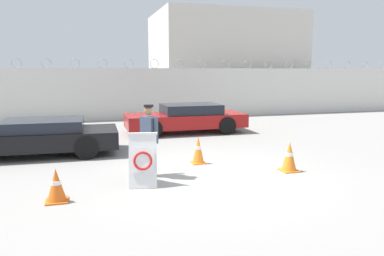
{
  "coord_description": "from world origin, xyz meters",
  "views": [
    {
      "loc": [
        -2.91,
        -8.14,
        2.49
      ],
      "look_at": [
        -0.26,
        1.0,
        1.02
      ],
      "focal_mm": 35.0,
      "sensor_mm": 36.0,
      "label": 1
    }
  ],
  "objects_px": {
    "barricade_sign": "(143,159)",
    "traffic_cone_mid": "(289,157)",
    "traffic_cone_far": "(198,150)",
    "traffic_cone_near": "(56,185)",
    "parked_car_front_coupe": "(38,136)",
    "parked_car_rear_sedan": "(186,118)",
    "security_guard": "(149,137)"
  },
  "relations": [
    {
      "from": "traffic_cone_far",
      "to": "traffic_cone_near",
      "type": "bearing_deg",
      "value": -148.86
    },
    {
      "from": "traffic_cone_mid",
      "to": "parked_car_front_coupe",
      "type": "relative_size",
      "value": 0.16
    },
    {
      "from": "traffic_cone_far",
      "to": "security_guard",
      "type": "bearing_deg",
      "value": -150.68
    },
    {
      "from": "traffic_cone_mid",
      "to": "parked_car_rear_sedan",
      "type": "height_order",
      "value": "parked_car_rear_sedan"
    },
    {
      "from": "barricade_sign",
      "to": "parked_car_front_coupe",
      "type": "bearing_deg",
      "value": 134.5
    },
    {
      "from": "traffic_cone_near",
      "to": "parked_car_front_coupe",
      "type": "distance_m",
      "value": 4.46
    },
    {
      "from": "traffic_cone_mid",
      "to": "traffic_cone_far",
      "type": "height_order",
      "value": "traffic_cone_far"
    },
    {
      "from": "barricade_sign",
      "to": "parked_car_front_coupe",
      "type": "distance_m",
      "value": 4.56
    },
    {
      "from": "security_guard",
      "to": "parked_car_rear_sedan",
      "type": "bearing_deg",
      "value": -51.5
    },
    {
      "from": "traffic_cone_far",
      "to": "parked_car_front_coupe",
      "type": "bearing_deg",
      "value": 151.93
    },
    {
      "from": "barricade_sign",
      "to": "traffic_cone_far",
      "type": "distance_m",
      "value": 2.3
    },
    {
      "from": "security_guard",
      "to": "traffic_cone_mid",
      "type": "xyz_separation_m",
      "value": [
        3.41,
        -0.56,
        -0.58
      ]
    },
    {
      "from": "traffic_cone_near",
      "to": "parked_car_rear_sedan",
      "type": "xyz_separation_m",
      "value": [
        4.51,
        7.09,
        0.28
      ]
    },
    {
      "from": "traffic_cone_near",
      "to": "traffic_cone_mid",
      "type": "distance_m",
      "value": 5.48
    },
    {
      "from": "traffic_cone_far",
      "to": "traffic_cone_mid",
      "type": "bearing_deg",
      "value": -35.34
    },
    {
      "from": "barricade_sign",
      "to": "security_guard",
      "type": "relative_size",
      "value": 0.68
    },
    {
      "from": "traffic_cone_near",
      "to": "traffic_cone_mid",
      "type": "height_order",
      "value": "traffic_cone_mid"
    },
    {
      "from": "parked_car_rear_sedan",
      "to": "barricade_sign",
      "type": "bearing_deg",
      "value": 66.99
    },
    {
      "from": "parked_car_rear_sedan",
      "to": "traffic_cone_far",
      "type": "bearing_deg",
      "value": 78.35
    },
    {
      "from": "parked_car_rear_sedan",
      "to": "parked_car_front_coupe",
      "type": "bearing_deg",
      "value": 27.04
    },
    {
      "from": "traffic_cone_mid",
      "to": "security_guard",
      "type": "bearing_deg",
      "value": 170.74
    },
    {
      "from": "security_guard",
      "to": "traffic_cone_near",
      "type": "relative_size",
      "value": 2.62
    },
    {
      "from": "traffic_cone_mid",
      "to": "parked_car_rear_sedan",
      "type": "distance_m",
      "value": 6.44
    },
    {
      "from": "traffic_cone_far",
      "to": "parked_car_rear_sedan",
      "type": "xyz_separation_m",
      "value": [
        1.03,
        4.99,
        0.23
      ]
    },
    {
      "from": "barricade_sign",
      "to": "parked_car_front_coupe",
      "type": "xyz_separation_m",
      "value": [
        -2.55,
        3.78,
        -0.02
      ]
    },
    {
      "from": "barricade_sign",
      "to": "security_guard",
      "type": "xyz_separation_m",
      "value": [
        0.26,
        0.68,
        0.36
      ]
    },
    {
      "from": "barricade_sign",
      "to": "traffic_cone_mid",
      "type": "bearing_deg",
      "value": 12.47
    },
    {
      "from": "barricade_sign",
      "to": "traffic_cone_mid",
      "type": "height_order",
      "value": "barricade_sign"
    },
    {
      "from": "traffic_cone_near",
      "to": "parked_car_rear_sedan",
      "type": "relative_size",
      "value": 0.14
    },
    {
      "from": "traffic_cone_near",
      "to": "traffic_cone_far",
      "type": "bearing_deg",
      "value": 31.14
    },
    {
      "from": "traffic_cone_mid",
      "to": "parked_car_front_coupe",
      "type": "xyz_separation_m",
      "value": [
        -6.22,
        3.66,
        0.19
      ]
    },
    {
      "from": "security_guard",
      "to": "traffic_cone_mid",
      "type": "height_order",
      "value": "security_guard"
    }
  ]
}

